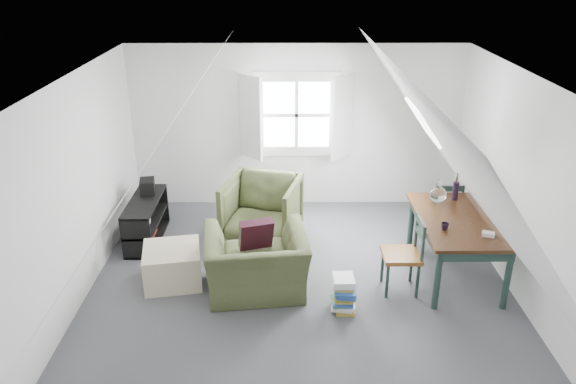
{
  "coord_description": "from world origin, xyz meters",
  "views": [
    {
      "loc": [
        -0.17,
        -5.48,
        3.7
      ],
      "look_at": [
        -0.14,
        0.6,
        1.1
      ],
      "focal_mm": 35.0,
      "sensor_mm": 36.0,
      "label": 1
    }
  ],
  "objects_px": {
    "armchair_far": "(262,239)",
    "magazine_stack": "(344,294)",
    "ottoman": "(173,265)",
    "armchair_near": "(257,291)",
    "dining_table": "(458,226)",
    "dining_chair_far": "(445,209)",
    "media_shelf": "(146,223)",
    "dining_chair_near": "(404,254)"
  },
  "relations": [
    {
      "from": "armchair_far",
      "to": "magazine_stack",
      "type": "xyz_separation_m",
      "value": [
        0.98,
        -1.69,
        0.2
      ]
    },
    {
      "from": "ottoman",
      "to": "armchair_near",
      "type": "bearing_deg",
      "value": -12.53
    },
    {
      "from": "dining_table",
      "to": "dining_chair_far",
      "type": "bearing_deg",
      "value": 79.7
    },
    {
      "from": "dining_table",
      "to": "media_shelf",
      "type": "bearing_deg",
      "value": 163.79
    },
    {
      "from": "armchair_far",
      "to": "dining_chair_near",
      "type": "height_order",
      "value": "dining_chair_near"
    },
    {
      "from": "armchair_far",
      "to": "dining_chair_far",
      "type": "xyz_separation_m",
      "value": [
        2.51,
        -0.02,
        0.46
      ]
    },
    {
      "from": "ottoman",
      "to": "dining_chair_near",
      "type": "xyz_separation_m",
      "value": [
        2.75,
        -0.19,
        0.26
      ]
    },
    {
      "from": "magazine_stack",
      "to": "ottoman",
      "type": "bearing_deg",
      "value": 163.5
    },
    {
      "from": "dining_chair_far",
      "to": "media_shelf",
      "type": "xyz_separation_m",
      "value": [
        -4.11,
        -0.02,
        -0.19
      ]
    },
    {
      "from": "armchair_far",
      "to": "dining_chair_far",
      "type": "height_order",
      "value": "dining_chair_far"
    },
    {
      "from": "armchair_far",
      "to": "dining_table",
      "type": "distance_m",
      "value": 2.67
    },
    {
      "from": "dining_chair_far",
      "to": "dining_table",
      "type": "bearing_deg",
      "value": 73.97
    },
    {
      "from": "armchair_near",
      "to": "dining_chair_far",
      "type": "height_order",
      "value": "dining_chair_far"
    },
    {
      "from": "armchair_near",
      "to": "dining_chair_far",
      "type": "bearing_deg",
      "value": -159.5
    },
    {
      "from": "armchair_near",
      "to": "media_shelf",
      "type": "bearing_deg",
      "value": -45.63
    },
    {
      "from": "armchair_far",
      "to": "ottoman",
      "type": "distance_m",
      "value": 1.53
    },
    {
      "from": "armchair_near",
      "to": "dining_chair_near",
      "type": "bearing_deg",
      "value": 174.48
    },
    {
      "from": "ottoman",
      "to": "media_shelf",
      "type": "bearing_deg",
      "value": 118.08
    },
    {
      "from": "media_shelf",
      "to": "dining_table",
      "type": "bearing_deg",
      "value": -10.92
    },
    {
      "from": "armchair_far",
      "to": "ottoman",
      "type": "bearing_deg",
      "value": -118.81
    },
    {
      "from": "armchair_near",
      "to": "dining_chair_far",
      "type": "xyz_separation_m",
      "value": [
        2.53,
        1.3,
        0.46
      ]
    },
    {
      "from": "ottoman",
      "to": "dining_table",
      "type": "relative_size",
      "value": 0.42
    },
    {
      "from": "magazine_stack",
      "to": "dining_chair_far",
      "type": "bearing_deg",
      "value": 47.41
    },
    {
      "from": "armchair_near",
      "to": "dining_chair_near",
      "type": "height_order",
      "value": "dining_chair_near"
    },
    {
      "from": "armchair_far",
      "to": "media_shelf",
      "type": "relative_size",
      "value": 0.85
    },
    {
      "from": "ottoman",
      "to": "dining_chair_far",
      "type": "height_order",
      "value": "dining_chair_far"
    },
    {
      "from": "armchair_far",
      "to": "dining_table",
      "type": "height_order",
      "value": "dining_table"
    },
    {
      "from": "armchair_far",
      "to": "dining_chair_far",
      "type": "distance_m",
      "value": 2.55
    },
    {
      "from": "media_shelf",
      "to": "ottoman",
      "type": "bearing_deg",
      "value": -59.69
    },
    {
      "from": "ottoman",
      "to": "dining_chair_near",
      "type": "bearing_deg",
      "value": -3.98
    },
    {
      "from": "ottoman",
      "to": "dining_table",
      "type": "distance_m",
      "value": 3.46
    },
    {
      "from": "dining_chair_near",
      "to": "magazine_stack",
      "type": "distance_m",
      "value": 0.88
    },
    {
      "from": "dining_chair_far",
      "to": "media_shelf",
      "type": "height_order",
      "value": "dining_chair_far"
    },
    {
      "from": "dining_table",
      "to": "armchair_near",
      "type": "bearing_deg",
      "value": -174.88
    },
    {
      "from": "dining_table",
      "to": "dining_chair_far",
      "type": "relative_size",
      "value": 1.79
    },
    {
      "from": "armchair_far",
      "to": "ottoman",
      "type": "height_order",
      "value": "armchair_far"
    },
    {
      "from": "dining_chair_near",
      "to": "media_shelf",
      "type": "height_order",
      "value": "dining_chair_near"
    },
    {
      "from": "armchair_far",
      "to": "ottoman",
      "type": "relative_size",
      "value": 1.48
    },
    {
      "from": "armchair_near",
      "to": "dining_table",
      "type": "xyz_separation_m",
      "value": [
        2.41,
        0.35,
        0.68
      ]
    },
    {
      "from": "dining_chair_far",
      "to": "ottoman",
      "type": "bearing_deg",
      "value": 8.01
    },
    {
      "from": "armchair_near",
      "to": "dining_table",
      "type": "relative_size",
      "value": 0.74
    },
    {
      "from": "armchair_far",
      "to": "dining_chair_near",
      "type": "xyz_separation_m",
      "value": [
        1.71,
        -1.29,
        0.48
      ]
    }
  ]
}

